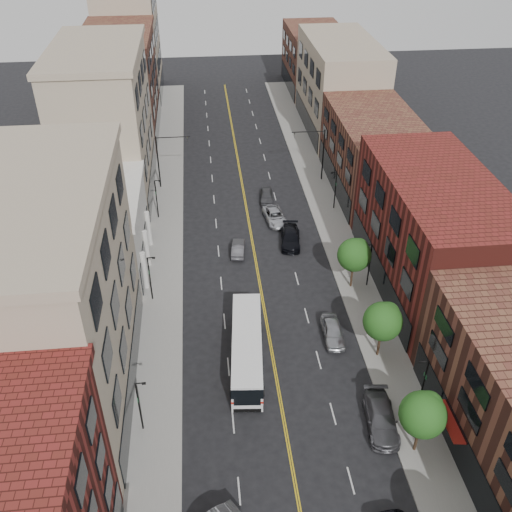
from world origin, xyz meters
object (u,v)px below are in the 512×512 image
object	(u,v)px
city_bus	(247,347)
car_parked_far	(333,331)
car_parked_mid	(381,418)
car_lane_b	(275,216)
car_lane_c	(266,196)
car_lane_behind	(238,248)
car_lane_a	(290,238)

from	to	relation	value
city_bus	car_parked_far	bearing A→B (deg)	20.45
city_bus	car_parked_mid	size ratio (longest dim) A/B	2.11
car_lane_b	car_parked_mid	bearing A→B (deg)	-89.52
car_parked_mid	car_lane_b	size ratio (longest dim) A/B	1.11
car_lane_b	car_lane_c	xyz separation A→B (m)	(-0.41, 5.26, -0.01)
car_lane_b	car_lane_c	size ratio (longest dim) A/B	1.25
city_bus	car_parked_far	world-z (taller)	city_bus
car_lane_b	car_lane_behind	bearing A→B (deg)	-135.18
car_parked_mid	car_parked_far	bearing A→B (deg)	104.54
car_parked_mid	car_lane_c	size ratio (longest dim) A/B	1.39
car_parked_far	car_lane_a	xyz separation A→B (m)	(-1.47, 16.06, -0.01)
city_bus	car_lane_b	bearing A→B (deg)	81.62
car_lane_behind	car_lane_c	size ratio (longest dim) A/B	0.97
city_bus	car_lane_behind	bearing A→B (deg)	93.13
car_parked_mid	car_lane_behind	world-z (taller)	car_parked_mid
city_bus	car_lane_b	distance (m)	23.98
car_lane_behind	car_lane_c	distance (m)	12.50
car_lane_behind	city_bus	bearing A→B (deg)	95.23
car_lane_c	city_bus	bearing A→B (deg)	-93.73
car_parked_mid	car_lane_c	world-z (taller)	car_parked_mid
city_bus	car_lane_a	size ratio (longest dim) A/B	2.23
city_bus	car_lane_b	size ratio (longest dim) A/B	2.35
car_lane_c	car_lane_behind	bearing A→B (deg)	-105.06
car_lane_a	car_lane_b	world-z (taller)	car_lane_a
car_lane_a	car_lane_b	size ratio (longest dim) A/B	1.06
car_lane_a	car_lane_c	size ratio (longest dim) A/B	1.32
car_lane_a	city_bus	bearing A→B (deg)	-102.33
car_parked_far	car_lane_c	world-z (taller)	car_parked_far
car_lane_c	car_lane_a	bearing A→B (deg)	-74.97
city_bus	car_parked_far	xyz separation A→B (m)	(8.12, 2.26, -0.96)
city_bus	car_lane_b	world-z (taller)	city_bus
car_parked_far	car_lane_b	bearing A→B (deg)	98.74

